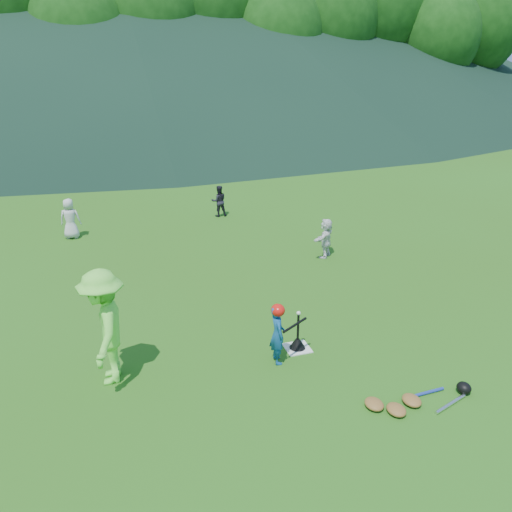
{
  "coord_description": "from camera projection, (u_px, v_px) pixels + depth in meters",
  "views": [
    {
      "loc": [
        -3.16,
        -7.32,
        4.98
      ],
      "look_at": [
        0.0,
        2.5,
        0.9
      ],
      "focal_mm": 35.0,
      "sensor_mm": 36.0,
      "label": 1
    }
  ],
  "objects": [
    {
      "name": "fielder_b",
      "position": [
        219.0,
        201.0,
        16.8
      ],
      "size": [
        0.53,
        0.42,
        1.06
      ],
      "primitive_type": "imported",
      "rotation": [
        0.0,
        0.0,
        3.1
      ],
      "color": "black",
      "rests_on": "ground"
    },
    {
      "name": "adult_coach",
      "position": [
        105.0,
        327.0,
        7.99
      ],
      "size": [
        0.89,
        1.35,
        1.96
      ],
      "primitive_type": "imported",
      "rotation": [
        0.0,
        0.0,
        -1.7
      ],
      "color": "#6FE944",
      "rests_on": "ground"
    },
    {
      "name": "batting_tee",
      "position": [
        298.0,
        342.0,
        9.17
      ],
      "size": [
        0.3,
        0.3,
        0.68
      ],
      "color": "black",
      "rests_on": "home_plate"
    },
    {
      "name": "equipment_pile",
      "position": [
        412.0,
        401.0,
        7.71
      ],
      "size": [
        1.8,
        0.63,
        0.19
      ],
      "color": "olive",
      "rests_on": "ground"
    },
    {
      "name": "batter_gear",
      "position": [
        279.0,
        311.0,
        8.47
      ],
      "size": [
        0.7,
        0.35,
        0.46
      ],
      "color": "red",
      "rests_on": "ground"
    },
    {
      "name": "baseball",
      "position": [
        299.0,
        313.0,
        8.95
      ],
      "size": [
        0.08,
        0.08,
        0.08
      ],
      "primitive_type": "sphere",
      "color": "white",
      "rests_on": "batting_tee"
    },
    {
      "name": "home_plate",
      "position": [
        297.0,
        348.0,
        9.21
      ],
      "size": [
        0.45,
        0.45,
        0.02
      ],
      "primitive_type": "cube",
      "color": "silver",
      "rests_on": "ground"
    },
    {
      "name": "fielder_a",
      "position": [
        70.0,
        219.0,
        14.7
      ],
      "size": [
        0.65,
        0.49,
        1.2
      ],
      "primitive_type": "imported",
      "rotation": [
        0.0,
        0.0,
        2.95
      ],
      "color": "beige",
      "rests_on": "ground"
    },
    {
      "name": "ground",
      "position": [
        297.0,
        348.0,
        9.22
      ],
      "size": [
        120.0,
        120.0,
        0.0
      ],
      "primitive_type": "plane",
      "color": "#2B5814",
      "rests_on": "ground"
    },
    {
      "name": "batter_child",
      "position": [
        277.0,
        334.0,
        8.63
      ],
      "size": [
        0.29,
        0.41,
        1.09
      ],
      "primitive_type": "imported",
      "rotation": [
        0.0,
        0.0,
        1.51
      ],
      "color": "navy",
      "rests_on": "ground"
    },
    {
      "name": "outfield_fence",
      "position": [
        141.0,
        127.0,
        33.75
      ],
      "size": [
        70.07,
        0.08,
        1.33
      ],
      "color": "gray",
      "rests_on": "ground"
    },
    {
      "name": "fielder_d",
      "position": [
        326.0,
        238.0,
        13.32
      ],
      "size": [
        0.94,
        0.91,
        1.07
      ],
      "primitive_type": "imported",
      "rotation": [
        0.0,
        0.0,
        3.89
      ],
      "color": "silver",
      "rests_on": "ground"
    },
    {
      "name": "tree_line",
      "position": [
        127.0,
        11.0,
        36.2
      ],
      "size": [
        70.04,
        11.4,
        14.82
      ],
      "color": "#382314",
      "rests_on": "ground"
    }
  ]
}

